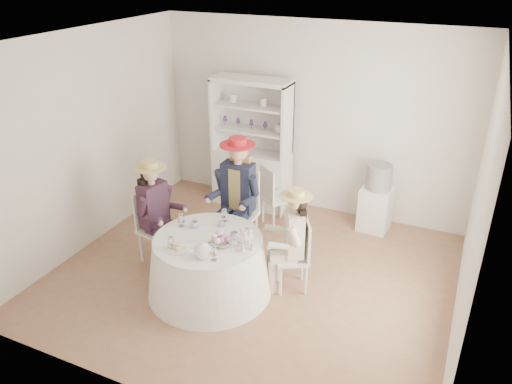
% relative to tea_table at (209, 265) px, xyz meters
% --- Properties ---
extents(ground, '(4.50, 4.50, 0.00)m').
position_rel_tea_table_xyz_m(ground, '(0.31, 0.48, -0.34)').
color(ground, brown).
rests_on(ground, ground).
extents(ceiling, '(4.50, 4.50, 0.00)m').
position_rel_tea_table_xyz_m(ceiling, '(0.31, 0.48, 2.36)').
color(ceiling, white).
rests_on(ceiling, wall_back).
extents(wall_back, '(4.50, 0.00, 4.50)m').
position_rel_tea_table_xyz_m(wall_back, '(0.31, 2.48, 1.01)').
color(wall_back, silver).
rests_on(wall_back, ground).
extents(wall_front, '(4.50, 0.00, 4.50)m').
position_rel_tea_table_xyz_m(wall_front, '(0.31, -1.52, 1.01)').
color(wall_front, silver).
rests_on(wall_front, ground).
extents(wall_left, '(0.00, 4.50, 4.50)m').
position_rel_tea_table_xyz_m(wall_left, '(-1.94, 0.48, 1.01)').
color(wall_left, silver).
rests_on(wall_left, ground).
extents(wall_right, '(0.00, 4.50, 4.50)m').
position_rel_tea_table_xyz_m(wall_right, '(2.56, 0.48, 1.01)').
color(wall_right, silver).
rests_on(wall_right, ground).
extents(tea_table, '(1.39, 1.39, 0.68)m').
position_rel_tea_table_xyz_m(tea_table, '(0.00, 0.00, 0.00)').
color(tea_table, white).
rests_on(tea_table, ground).
extents(hutch, '(1.16, 0.48, 1.92)m').
position_rel_tea_table_xyz_m(hutch, '(-0.48, 2.19, 0.34)').
color(hutch, silver).
rests_on(hutch, ground).
extents(side_table, '(0.43, 0.43, 0.62)m').
position_rel_tea_table_xyz_m(side_table, '(1.38, 2.18, -0.03)').
color(side_table, silver).
rests_on(side_table, ground).
extents(hatbox, '(0.43, 0.43, 0.34)m').
position_rel_tea_table_xyz_m(hatbox, '(1.38, 2.18, 0.45)').
color(hatbox, black).
rests_on(hatbox, side_table).
extents(guest_left, '(0.53, 0.50, 1.33)m').
position_rel_tea_table_xyz_m(guest_left, '(-0.88, 0.29, 0.41)').
color(guest_left, silver).
rests_on(guest_left, ground).
extents(guest_mid, '(0.54, 0.57, 1.51)m').
position_rel_tea_table_xyz_m(guest_mid, '(-0.09, 0.92, 0.52)').
color(guest_mid, silver).
rests_on(guest_mid, ground).
extents(guest_right, '(0.53, 0.48, 1.24)m').
position_rel_tea_table_xyz_m(guest_right, '(0.81, 0.44, 0.36)').
color(guest_right, silver).
rests_on(guest_right, ground).
extents(spare_chair, '(0.51, 0.51, 0.89)m').
position_rel_tea_table_xyz_m(spare_chair, '(0.07, 1.68, 0.14)').
color(spare_chair, silver).
rests_on(spare_chair, ground).
extents(teacup_a, '(0.11, 0.11, 0.07)m').
position_rel_tea_table_xyz_m(teacup_a, '(-0.25, 0.15, 0.38)').
color(teacup_a, white).
rests_on(teacup_a, tea_table).
extents(teacup_b, '(0.08, 0.08, 0.06)m').
position_rel_tea_table_xyz_m(teacup_b, '(0.01, 0.30, 0.38)').
color(teacup_b, white).
rests_on(teacup_b, tea_table).
extents(teacup_c, '(0.12, 0.12, 0.07)m').
position_rel_tea_table_xyz_m(teacup_c, '(0.27, 0.11, 0.38)').
color(teacup_c, white).
rests_on(teacup_c, tea_table).
extents(flower_bowl, '(0.22, 0.22, 0.05)m').
position_rel_tea_table_xyz_m(flower_bowl, '(0.21, -0.07, 0.37)').
color(flower_bowl, white).
rests_on(flower_bowl, tea_table).
extents(flower_arrangement, '(0.17, 0.17, 0.06)m').
position_rel_tea_table_xyz_m(flower_arrangement, '(0.19, -0.06, 0.43)').
color(flower_arrangement, pink).
rests_on(flower_arrangement, tea_table).
extents(table_teapot, '(0.24, 0.17, 0.18)m').
position_rel_tea_table_xyz_m(table_teapot, '(0.14, -0.34, 0.42)').
color(table_teapot, white).
rests_on(table_teapot, tea_table).
extents(sandwich_plate, '(0.26, 0.26, 0.06)m').
position_rel_tea_table_xyz_m(sandwich_plate, '(-0.18, -0.31, 0.36)').
color(sandwich_plate, white).
rests_on(sandwich_plate, tea_table).
extents(cupcake_stand, '(0.22, 0.22, 0.21)m').
position_rel_tea_table_xyz_m(cupcake_stand, '(0.46, -0.00, 0.42)').
color(cupcake_stand, white).
rests_on(cupcake_stand, tea_table).
extents(stemware_set, '(0.88, 0.85, 0.15)m').
position_rel_tea_table_xyz_m(stemware_set, '(0.00, 0.00, 0.42)').
color(stemware_set, white).
rests_on(stemware_set, tea_table).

